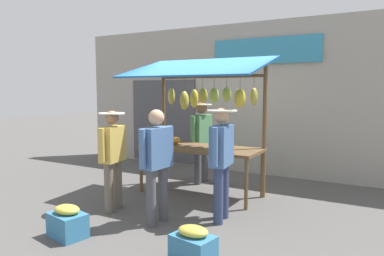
{
  "coord_description": "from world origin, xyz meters",
  "views": [
    {
      "loc": [
        -3.07,
        5.72,
        1.91
      ],
      "look_at": [
        0.0,
        0.3,
        1.25
      ],
      "focal_mm": 34.03,
      "sensor_mm": 36.0,
      "label": 1
    }
  ],
  "objects_px": {
    "vendor_with_sunhat": "(201,136)",
    "shopper_with_shopping_bag": "(113,152)",
    "produce_crate_near": "(193,246)",
    "produce_crate_side": "(67,222)",
    "shopper_with_ponytail": "(222,155)",
    "market_stall": "(202,108)",
    "shopper_in_grey_tee": "(157,158)"
  },
  "relations": [
    {
      "from": "market_stall",
      "to": "vendor_with_sunhat",
      "type": "bearing_deg",
      "value": -61.89
    },
    {
      "from": "shopper_with_ponytail",
      "to": "shopper_in_grey_tee",
      "type": "distance_m",
      "value": 0.93
    },
    {
      "from": "shopper_with_ponytail",
      "to": "produce_crate_near",
      "type": "height_order",
      "value": "shopper_with_ponytail"
    },
    {
      "from": "market_stall",
      "to": "shopper_with_shopping_bag",
      "type": "xyz_separation_m",
      "value": [
        0.79,
        1.49,
        -0.65
      ]
    },
    {
      "from": "vendor_with_sunhat",
      "to": "market_stall",
      "type": "bearing_deg",
      "value": 32.08
    },
    {
      "from": "shopper_with_ponytail",
      "to": "produce_crate_side",
      "type": "bearing_deg",
      "value": 128.49
    },
    {
      "from": "market_stall",
      "to": "produce_crate_side",
      "type": "xyz_separation_m",
      "value": [
        0.57,
        2.61,
        -1.38
      ]
    },
    {
      "from": "shopper_in_grey_tee",
      "to": "produce_crate_near",
      "type": "height_order",
      "value": "shopper_in_grey_tee"
    },
    {
      "from": "shopper_in_grey_tee",
      "to": "produce_crate_side",
      "type": "bearing_deg",
      "value": 148.01
    },
    {
      "from": "shopper_with_shopping_bag",
      "to": "produce_crate_near",
      "type": "height_order",
      "value": "shopper_with_shopping_bag"
    },
    {
      "from": "produce_crate_side",
      "to": "produce_crate_near",
      "type": "bearing_deg",
      "value": -173.92
    },
    {
      "from": "vendor_with_sunhat",
      "to": "produce_crate_side",
      "type": "height_order",
      "value": "vendor_with_sunhat"
    },
    {
      "from": "market_stall",
      "to": "produce_crate_side",
      "type": "bearing_deg",
      "value": 77.61
    },
    {
      "from": "vendor_with_sunhat",
      "to": "shopper_with_shopping_bag",
      "type": "bearing_deg",
      "value": -6.92
    },
    {
      "from": "market_stall",
      "to": "vendor_with_sunhat",
      "type": "height_order",
      "value": "market_stall"
    },
    {
      "from": "shopper_with_ponytail",
      "to": "produce_crate_near",
      "type": "relative_size",
      "value": 3.19
    },
    {
      "from": "shopper_with_ponytail",
      "to": "shopper_with_shopping_bag",
      "type": "relative_size",
      "value": 1.05
    },
    {
      "from": "vendor_with_sunhat",
      "to": "produce_crate_near",
      "type": "relative_size",
      "value": 3.18
    },
    {
      "from": "shopper_with_ponytail",
      "to": "produce_crate_side",
      "type": "xyz_separation_m",
      "value": [
        1.49,
        1.52,
        -0.79
      ]
    },
    {
      "from": "shopper_with_ponytail",
      "to": "market_stall",
      "type": "bearing_deg",
      "value": 32.61
    },
    {
      "from": "vendor_with_sunhat",
      "to": "shopper_in_grey_tee",
      "type": "relative_size",
      "value": 1.01
    },
    {
      "from": "produce_crate_near",
      "to": "produce_crate_side",
      "type": "xyz_separation_m",
      "value": [
        1.76,
        0.19,
        0.0
      ]
    },
    {
      "from": "vendor_with_sunhat",
      "to": "produce_crate_side",
      "type": "xyz_separation_m",
      "value": [
        0.21,
        3.3,
        -0.78
      ]
    },
    {
      "from": "market_stall",
      "to": "shopper_with_ponytail",
      "type": "height_order",
      "value": "market_stall"
    },
    {
      "from": "market_stall",
      "to": "shopper_in_grey_tee",
      "type": "relative_size",
      "value": 1.53
    },
    {
      "from": "vendor_with_sunhat",
      "to": "shopper_with_shopping_bag",
      "type": "height_order",
      "value": "vendor_with_sunhat"
    },
    {
      "from": "shopper_with_ponytail",
      "to": "produce_crate_near",
      "type": "bearing_deg",
      "value": -175.34
    },
    {
      "from": "market_stall",
      "to": "produce_crate_near",
      "type": "relative_size",
      "value": 4.81
    },
    {
      "from": "vendor_with_sunhat",
      "to": "produce_crate_side",
      "type": "distance_m",
      "value": 3.4
    },
    {
      "from": "produce_crate_near",
      "to": "produce_crate_side",
      "type": "height_order",
      "value": "produce_crate_side"
    },
    {
      "from": "market_stall",
      "to": "shopper_with_ponytail",
      "type": "distance_m",
      "value": 1.54
    },
    {
      "from": "shopper_with_ponytail",
      "to": "produce_crate_side",
      "type": "distance_m",
      "value": 2.26
    }
  ]
}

